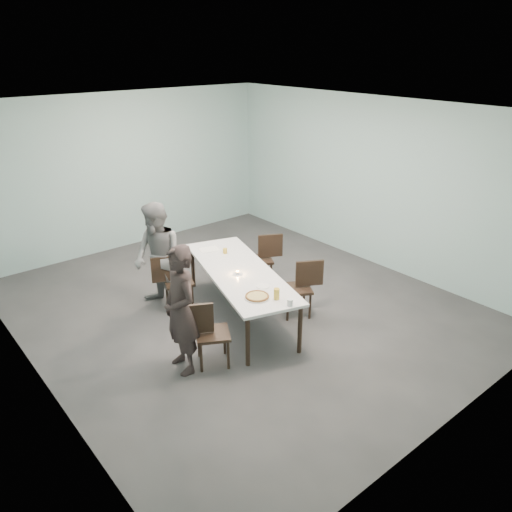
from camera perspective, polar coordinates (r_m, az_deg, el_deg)
ground at (r=7.88m, az=-1.93°, el=-5.77°), size 7.00×7.00×0.00m
room_shell at (r=7.12m, az=-2.15°, el=8.63°), size 6.02×7.02×3.01m
table at (r=7.31m, az=-1.88°, el=-2.07°), size 1.61×2.75×0.75m
chair_near_left at (r=6.36m, az=-5.72°, el=-8.37°), size 0.65×0.57×0.87m
chair_far_left at (r=7.73m, az=-9.46°, el=-2.50°), size 0.65×0.54×0.87m
chair_near_right at (r=7.48m, az=5.27°, el=-3.20°), size 0.64×0.57×0.87m
chair_far_right at (r=8.43m, az=0.91°, el=0.07°), size 0.65×0.57×0.87m
diner_near at (r=6.14m, az=-8.60°, el=-6.16°), size 0.46×0.65×1.67m
diner_far at (r=7.62m, az=-11.14°, el=-0.21°), size 0.68×0.85×1.69m
pizza at (r=6.52m, az=0.13°, el=-4.64°), size 0.34×0.34×0.04m
side_plate at (r=6.82m, az=0.78°, el=-3.46°), size 0.18×0.18×0.01m
beer_glass at (r=6.47m, az=2.38°, el=-4.35°), size 0.08×0.08×0.15m
water_tumbler at (r=6.34m, az=3.89°, el=-5.29°), size 0.08×0.08×0.09m
tealight at (r=7.17m, az=-2.11°, el=-1.95°), size 0.06×0.06×0.05m
amber_tumbler at (r=7.88m, az=-3.56°, el=0.60°), size 0.07×0.07×0.08m
menu at (r=8.05m, az=-5.40°, el=0.76°), size 0.35×0.30×0.01m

